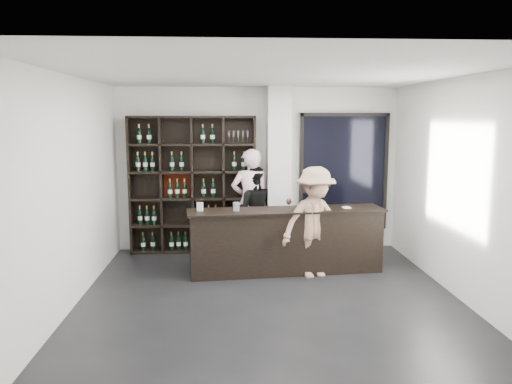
{
  "coord_description": "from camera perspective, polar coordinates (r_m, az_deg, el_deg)",
  "views": [
    {
      "loc": [
        -0.54,
        -6.15,
        2.38
      ],
      "look_at": [
        -0.12,
        1.1,
        1.28
      ],
      "focal_mm": 35.0,
      "sensor_mm": 36.0,
      "label": 1
    }
  ],
  "objects": [
    {
      "name": "taster_pink",
      "position": [
        8.65,
        -0.65,
        -1.14
      ],
      "size": [
        0.73,
        0.54,
        1.84
      ],
      "primitive_type": "imported",
      "rotation": [
        0.0,
        0.0,
        3.31
      ],
      "color": "#FFCAD6",
      "rests_on": "floor"
    },
    {
      "name": "wine_shelf",
      "position": [
        8.82,
        -7.22,
        0.82
      ],
      "size": [
        2.2,
        0.35,
        2.4
      ],
      "primitive_type": null,
      "color": "black",
      "rests_on": "floor"
    },
    {
      "name": "tasting_counter",
      "position": [
        7.72,
        3.46,
        -5.57
      ],
      "size": [
        3.01,
        0.63,
        0.99
      ],
      "rotation": [
        0.0,
        0.0,
        0.1
      ],
      "color": "black",
      "rests_on": "floor"
    },
    {
      "name": "structural_column",
      "position": [
        8.72,
        2.6,
        2.45
      ],
      "size": [
        0.4,
        0.4,
        2.9
      ],
      "primitive_type": "cube",
      "color": "silver",
      "rests_on": "floor"
    },
    {
      "name": "card_stand",
      "position": [
        7.49,
        -6.42,
        -1.68
      ],
      "size": [
        0.1,
        0.07,
        0.13
      ],
      "primitive_type": "cube",
      "rotation": [
        0.0,
        0.0,
        -0.3
      ],
      "color": "white",
      "rests_on": "tasting_counter"
    },
    {
      "name": "napkin_stack",
      "position": [
        7.82,
        10.3,
        -1.75
      ],
      "size": [
        0.12,
        0.12,
        0.02
      ],
      "primitive_type": "cube",
      "rotation": [
        0.0,
        0.0,
        0.13
      ],
      "color": "white",
      "rests_on": "tasting_counter"
    },
    {
      "name": "spit_cup",
      "position": [
        7.46,
        -2.27,
        -1.68
      ],
      "size": [
        0.12,
        0.12,
        0.13
      ],
      "primitive_type": "cylinder",
      "rotation": [
        0.0,
        0.0,
        -0.25
      ],
      "color": "silver",
      "rests_on": "tasting_counter"
    },
    {
      "name": "taster_black",
      "position": [
        8.71,
        -0.33,
        -2.08
      ],
      "size": [
        0.77,
        0.61,
        1.54
      ],
      "primitive_type": "imported",
      "rotation": [
        0.0,
        0.0,
        3.1
      ],
      "color": "black",
      "rests_on": "floor"
    },
    {
      "name": "customer",
      "position": [
        7.48,
        6.74,
        -3.45
      ],
      "size": [
        1.21,
        0.91,
        1.66
      ],
      "primitive_type": "imported",
      "rotation": [
        0.0,
        0.0,
        0.31
      ],
      "color": "#A37B62",
      "rests_on": "floor"
    },
    {
      "name": "glass_panel",
      "position": [
        9.14,
        9.98,
        2.29
      ],
      "size": [
        1.6,
        0.08,
        2.1
      ],
      "color": "black",
      "rests_on": "floor"
    },
    {
      "name": "wine_glass",
      "position": [
        7.55,
        3.78,
        -1.32
      ],
      "size": [
        0.09,
        0.09,
        0.19
      ],
      "primitive_type": null,
      "rotation": [
        0.0,
        0.0,
        0.07
      ],
      "color": "white",
      "rests_on": "tasting_counter"
    },
    {
      "name": "floor",
      "position": [
        6.62,
        1.65,
        -12.55
      ],
      "size": [
        5.0,
        5.5,
        0.01
      ],
      "primitive_type": "cube",
      "color": "black",
      "rests_on": "ground"
    }
  ]
}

